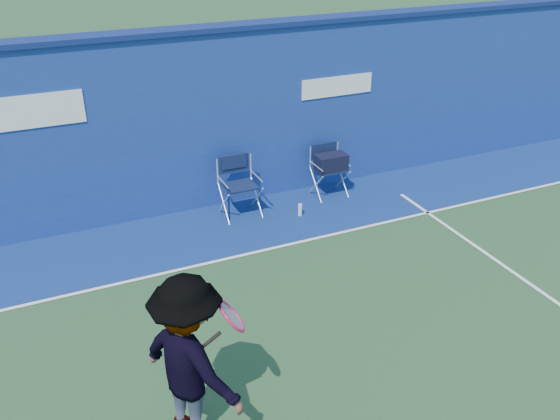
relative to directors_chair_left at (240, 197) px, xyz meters
name	(u,v)px	position (x,y,z in m)	size (l,w,h in m)	color
stadium_wall	(135,129)	(-1.51, 0.70, 1.21)	(24.00, 0.50, 3.08)	navy
out_of_bounds_strip	(161,243)	(-1.51, -0.40, -0.33)	(24.00, 1.80, 0.01)	navy
court_lines	(237,388)	(-1.51, -3.90, -0.33)	(24.00, 12.00, 0.01)	white
directors_chair_left	(240,197)	(0.00, 0.00, 0.00)	(0.61, 0.56, 1.02)	silver
directors_chair_right	(330,176)	(1.76, 0.05, 0.05)	(0.56, 0.50, 0.94)	silver
water_bottle	(300,210)	(0.92, -0.47, -0.23)	(0.07, 0.07, 0.22)	white
tennis_player	(190,361)	(-2.10, -4.29, 0.59)	(1.19, 1.39, 1.86)	#EA4738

